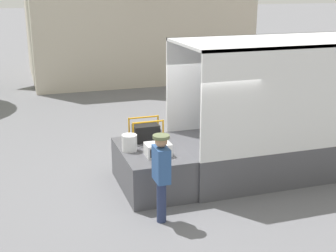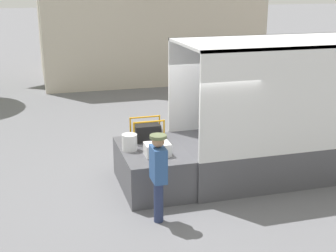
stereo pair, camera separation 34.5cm
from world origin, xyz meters
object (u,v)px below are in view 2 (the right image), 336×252
at_px(microwave, 157,149).
at_px(worker_person, 158,169).
at_px(portable_generator, 148,132).
at_px(orange_bucket, 130,142).

relative_size(microwave, worker_person, 0.30).
distance_m(portable_generator, worker_person, 2.15).
bearing_deg(microwave, orange_bucket, 136.23).
bearing_deg(portable_generator, orange_bucket, -135.91).
xyz_separation_m(portable_generator, orange_bucket, (-0.53, -0.51, -0.02)).
xyz_separation_m(microwave, worker_person, (-0.28, -1.15, 0.04)).
xyz_separation_m(microwave, portable_generator, (0.04, 0.98, 0.06)).
bearing_deg(worker_person, portable_generator, 81.34).
relative_size(portable_generator, worker_person, 0.42).
bearing_deg(portable_generator, worker_person, -98.66).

